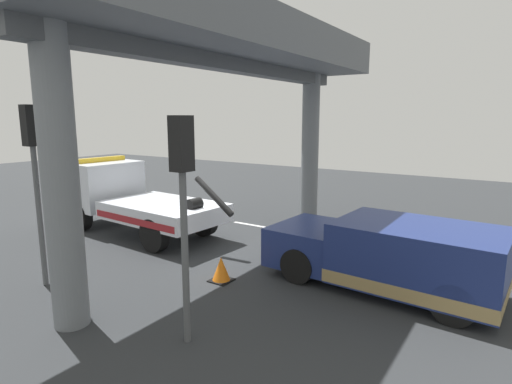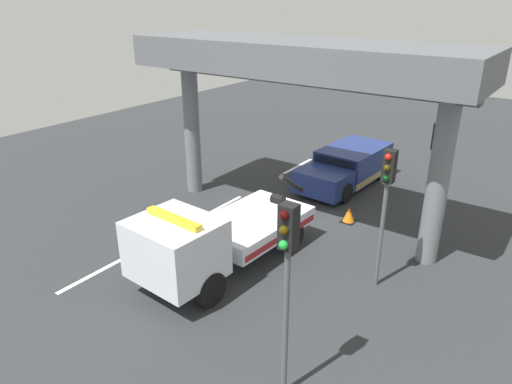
# 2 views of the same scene
# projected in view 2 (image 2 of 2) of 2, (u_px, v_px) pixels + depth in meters

# --- Properties ---
(ground_plane) EXTENTS (60.00, 40.00, 0.10)m
(ground_plane) POSITION_uv_depth(u_px,v_px,m) (282.00, 228.00, 17.22)
(ground_plane) COLOR #2D3033
(lane_stripe_west) EXTENTS (2.60, 0.16, 0.01)m
(lane_stripe_west) POSITION_uv_depth(u_px,v_px,m) (298.00, 166.00, 23.27)
(lane_stripe_west) COLOR silver
(lane_stripe_west) RESTS_ON ground
(lane_stripe_mid) EXTENTS (2.60, 0.16, 0.01)m
(lane_stripe_mid) POSITION_uv_depth(u_px,v_px,m) (221.00, 207.00, 18.79)
(lane_stripe_mid) COLOR silver
(lane_stripe_mid) RESTS_ON ground
(lane_stripe_east) EXTENTS (2.60, 0.16, 0.01)m
(lane_stripe_east) POSITION_uv_depth(u_px,v_px,m) (95.00, 274.00, 14.31)
(lane_stripe_east) COLOR silver
(lane_stripe_east) RESTS_ON ground
(tow_truck_white) EXTENTS (7.31, 2.70, 2.46)m
(tow_truck_white) POSITION_uv_depth(u_px,v_px,m) (212.00, 238.00, 13.90)
(tow_truck_white) COLOR silver
(tow_truck_white) RESTS_ON ground
(towed_van_green) EXTENTS (5.30, 2.45, 1.58)m
(towed_van_green) POSITION_uv_depth(u_px,v_px,m) (347.00, 167.00, 20.85)
(towed_van_green) COLOR navy
(towed_van_green) RESTS_ON ground
(overpass_structure) EXTENTS (3.60, 12.02, 6.51)m
(overpass_structure) POSITION_uv_depth(u_px,v_px,m) (298.00, 66.00, 15.55)
(overpass_structure) COLOR slate
(overpass_structure) RESTS_ON ground
(traffic_light_near) EXTENTS (0.39, 0.32, 3.90)m
(traffic_light_near) POSITION_uv_depth(u_px,v_px,m) (435.00, 153.00, 16.02)
(traffic_light_near) COLOR #515456
(traffic_light_near) RESTS_ON ground
(traffic_light_far) EXTENTS (0.39, 0.32, 4.15)m
(traffic_light_far) POSITION_uv_depth(u_px,v_px,m) (386.00, 190.00, 12.59)
(traffic_light_far) COLOR #515456
(traffic_light_far) RESTS_ON ground
(traffic_light_mid) EXTENTS (0.39, 0.32, 4.43)m
(traffic_light_mid) POSITION_uv_depth(u_px,v_px,m) (287.00, 263.00, 8.79)
(traffic_light_mid) COLOR #515456
(traffic_light_mid) RESTS_ON ground
(traffic_cone_orange) EXTENTS (0.50, 0.50, 0.60)m
(traffic_cone_orange) POSITION_uv_depth(u_px,v_px,m) (349.00, 215.00, 17.47)
(traffic_cone_orange) COLOR orange
(traffic_cone_orange) RESTS_ON ground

